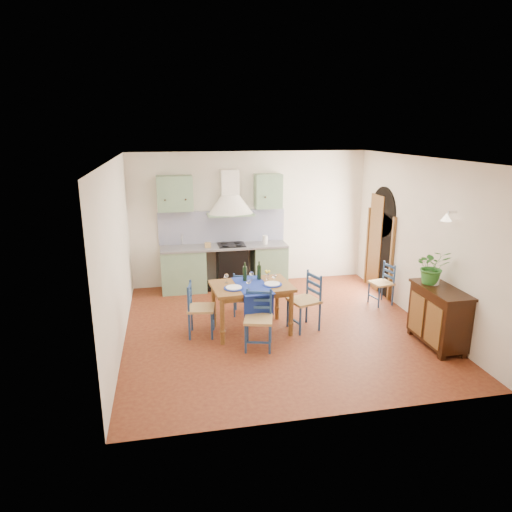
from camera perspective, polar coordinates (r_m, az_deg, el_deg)
The scene contains 13 objects.
floor at distance 7.79m, azimuth 2.68°, elevation -8.98°, with size 5.00×5.00×0.00m, color #4C1910.
back_wall at distance 9.51m, azimuth -3.29°, elevation 2.27°, with size 5.00×0.96×2.80m.
right_wall at distance 8.52m, azimuth 18.85°, elevation 1.86°, with size 0.26×5.00×2.80m.
left_wall at distance 7.16m, azimuth -17.00°, elevation 0.00°, with size 0.04×5.00×2.80m, color beige.
ceiling at distance 7.10m, azimuth 2.97°, elevation 12.07°, with size 5.00×5.00×0.01m, color white.
dining_table at distance 7.41m, azimuth -0.53°, elevation -4.30°, with size 1.34×1.02×1.13m.
chair_near at distance 6.96m, azimuth 0.31°, elevation -7.90°, with size 0.51×0.51×0.90m.
chair_far at distance 8.18m, azimuth -1.52°, elevation -4.56°, with size 0.46×0.46×0.81m.
chair_left at distance 7.42m, azimuth -7.12°, elevation -6.55°, with size 0.48×0.48×0.89m.
chair_right at distance 7.63m, azimuth 6.22°, elevation -5.57°, with size 0.56×0.56×0.96m.
chair_spare at distance 9.00m, azimuth 15.55°, elevation -3.30°, with size 0.44×0.44×0.79m.
sideboard at distance 7.54m, azimuth 21.85°, elevation -6.82°, with size 0.50×1.05×0.94m.
potted_plant at distance 7.48m, azimuth 21.21°, elevation -1.23°, with size 0.49×0.43×0.55m, color #2E7229.
Camera 1 is at (-1.73, -6.87, 3.25)m, focal length 32.00 mm.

